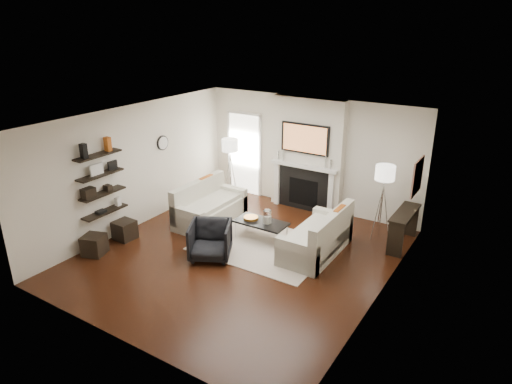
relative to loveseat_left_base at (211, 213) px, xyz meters
The scene contains 71 objects.
room_envelope 2.10m from the loveseat_left_base, 33.72° to the right, with size 6.00×6.00×6.00m.
chimney_breast 2.65m from the loveseat_left_base, 52.18° to the left, with size 1.80×0.25×2.70m, color silver.
fireplace_surround 2.31m from the loveseat_left_base, 50.11° to the left, with size 1.30×0.02×1.04m, color black.
firebox 2.30m from the loveseat_left_base, 50.03° to the left, with size 0.75×0.02×0.65m, color black.
mantel_pilaster_l 1.91m from the loveseat_left_base, 66.55° to the left, with size 0.12×0.08×1.10m, color white.
mantel_pilaster_r 2.81m from the loveseat_left_base, 38.29° to the left, with size 0.12×0.08×1.10m, color white.
mantel_shelf 2.43m from the loveseat_left_base, 49.29° to the left, with size 1.70×0.18×0.07m, color white.
tv_body 2.76m from the loveseat_left_base, 49.71° to the left, with size 1.20×0.06×0.70m, color black.
tv_screen 2.74m from the loveseat_left_base, 49.18° to the left, with size 1.10×0.01×0.62m, color #BF723F.
candlestick_l_tall 2.24m from the loveseat_left_base, 61.84° to the left, with size 0.04×0.04×0.30m, color silver.
candlestick_l_short 2.17m from the loveseat_left_base, 65.31° to the left, with size 0.04×0.04×0.24m, color silver.
candlestick_r_tall 2.87m from the loveseat_left_base, 40.39° to the left, with size 0.04×0.04×0.30m, color silver.
candlestick_r_short 2.95m from the loveseat_left_base, 38.64° to the left, with size 0.04×0.04×0.24m, color silver.
hallway_panel 2.20m from the loveseat_left_base, 100.76° to the left, with size 0.90×0.02×2.10m, color white.
door_trim_l 2.32m from the loveseat_left_base, 113.49° to the left, with size 0.06×0.06×2.16m, color white.
door_trim_r 2.15m from the loveseat_left_base, 87.10° to the left, with size 0.06×0.06×2.16m, color white.
door_trim_top 2.78m from the loveseat_left_base, 100.87° to the left, with size 1.02×0.06×0.06m, color white.
rug 1.71m from the loveseat_left_base, 13.03° to the right, with size 2.60×2.00×0.01m, color beige.
loveseat_left_base is the anchor object (origin of this frame).
loveseat_left_back 0.46m from the loveseat_left_base, behind, with size 0.18×1.80×0.80m, color beige.
loveseat_left_arm_n 0.81m from the loveseat_left_base, 90.00° to the right, with size 0.85×0.18×0.60m, color beige.
loveseat_left_arm_s 0.81m from the loveseat_left_base, 90.00° to the left, with size 0.85×0.18×0.60m, color beige.
loveseat_left_cushion 0.26m from the loveseat_left_base, ahead, with size 0.63×1.44×0.10m, color beige.
pillow_left_orange 0.69m from the loveseat_left_base, 138.15° to the left, with size 0.10×0.42×0.42m, color #A04A13.
pillow_left_charcoal 0.68m from the loveseat_left_base, 138.15° to the right, with size 0.10×0.40×0.40m, color black.
loveseat_right_base 2.67m from the loveseat_left_base, ahead, with size 0.85×1.80×0.42m, color beige.
loveseat_right_back 3.02m from the loveseat_left_base, ahead, with size 0.18×1.80×0.80m, color beige.
loveseat_right_arm_n 2.82m from the loveseat_left_base, 18.28° to the right, with size 0.85×0.18×0.60m, color beige.
loveseat_right_arm_s 2.77m from the loveseat_left_base, 15.42° to the left, with size 0.85×0.18×0.60m, color beige.
loveseat_right_cushion 2.64m from the loveseat_left_base, ahead, with size 0.63×1.44×0.10m, color beige.
pillow_right_orange 3.06m from the loveseat_left_base, ahead, with size 0.10×0.42×0.42m, color #A04A13.
pillow_right_charcoal 3.07m from the loveseat_left_base, ahead, with size 0.10×0.40×0.40m, color black.
coffee_table 1.49m from the loveseat_left_base, ahead, with size 1.10×0.55×0.04m, color black.
coffee_leg_nw 1.04m from the loveseat_left_base, 22.19° to the right, with size 0.02×0.02×0.38m, color silver.
coffee_leg_ne 2.00m from the loveseat_left_base, 11.32° to the right, with size 0.02×0.02×0.38m, color silver.
coffee_leg_sw 0.96m from the loveseat_left_base, ahead, with size 0.02×0.02×0.38m, color silver.
coffee_leg_se 1.96m from the loveseat_left_base, ahead, with size 0.02×0.02×0.38m, color silver.
hurricane_glass 1.66m from the loveseat_left_base, ahead, with size 0.17×0.17×0.30m, color white.
hurricane_candle 1.65m from the loveseat_left_base, ahead, with size 0.11×0.11×0.17m, color white.
copper_bowl 1.25m from the loveseat_left_base, ahead, with size 0.31×0.31×0.05m, color #A15E1A.
armchair 1.68m from the loveseat_left_base, 52.51° to the right, with size 0.77×0.72×0.79m, color black.
lamp_left_post 1.45m from the loveseat_left_base, 105.80° to the left, with size 0.02×0.02×1.20m, color silver.
lamp_left_shade 1.87m from the loveseat_left_base, 105.80° to the left, with size 0.40×0.40×0.30m, color white.
lamp_left_leg_a 1.42m from the loveseat_left_base, 101.37° to the left, with size 0.02×0.02×1.25m, color silver.
lamp_left_leg_b 1.55m from the loveseat_left_base, 106.83° to the left, with size 0.02×0.02×1.25m, color silver.
lamp_left_leg_c 1.38m from the loveseat_left_base, 109.22° to the left, with size 0.02×0.02×1.25m, color silver.
lamp_right_post 3.77m from the loveseat_left_base, 19.99° to the left, with size 0.02×0.02×1.20m, color silver.
lamp_right_shade 3.95m from the loveseat_left_base, 19.99° to the left, with size 0.40×0.40×0.30m, color white.
lamp_right_leg_a 3.87m from the loveseat_left_base, 19.43° to the left, with size 0.02×0.02×1.25m, color silver.
lamp_right_leg_b 3.75m from the loveseat_left_base, 21.66° to the left, with size 0.02×0.02×1.25m, color silver.
lamp_right_leg_c 3.68m from the loveseat_left_base, 18.88° to the left, with size 0.02×0.02×1.25m, color silver.
console_top 4.24m from the loveseat_left_base, 16.04° to the left, with size 0.35×1.20×0.04m, color black.
console_leg_n 4.09m from the loveseat_left_base, ahead, with size 0.30×0.04×0.71m, color black.
console_leg_s 4.39m from the loveseat_left_base, 22.96° to the left, with size 0.30×0.04×0.71m, color black.
wall_art 4.54m from the loveseat_left_base, 14.28° to the left, with size 0.03×0.70×0.70m, color #A96D54.
shelf_bottom 2.34m from the loveseat_left_base, 120.13° to the right, with size 0.25×1.00×0.04m, color black.
shelf_lower 2.46m from the loveseat_left_base, 120.13° to the right, with size 0.25×1.00×0.04m, color black.
shelf_upper 2.63m from the loveseat_left_base, 120.13° to the right, with size 0.25×1.00×0.04m, color black.
shelf_top 2.85m from the loveseat_left_base, 120.13° to the right, with size 0.25×1.00×0.04m, color black.
decor_magfile_a 3.16m from the loveseat_left_base, 116.72° to the right, with size 0.12×0.10×0.28m, color black.
decor_magfile_b 2.77m from the loveseat_left_base, 123.87° to the right, with size 0.12×0.10×0.28m, color #A04A13.
decor_frame_a 2.75m from the loveseat_left_base, 119.26° to the right, with size 0.04×0.30×0.22m, color white.
decor_frame_b 2.45m from the loveseat_left_base, 124.76° to the right, with size 0.04×0.22×0.18m, color black.
decor_wine_rack 2.77m from the loveseat_left_base, 116.45° to the right, with size 0.18×0.25×0.20m, color black.
decor_box_small 2.38m from the loveseat_left_base, 122.01° to the right, with size 0.15×0.12×0.12m, color black.
decor_books 2.44m from the loveseat_left_base, 118.90° to the right, with size 0.14×0.20×0.05m, color black.
decor_box_tall 2.08m from the loveseat_left_base, 125.19° to the right, with size 0.10×0.10×0.18m, color white.
clock_rim 1.95m from the loveseat_left_base, behind, with size 0.34×0.34×0.04m, color black.
clock_face 1.94m from the loveseat_left_base, behind, with size 0.29×0.29×0.01m, color white.
ottoman_near 1.94m from the loveseat_left_base, 120.98° to the right, with size 0.40×0.40×0.40m, color black.
ottoman_far 2.65m from the loveseat_left_base, 112.15° to the right, with size 0.40×0.40×0.40m, color black.
Camera 1 is at (4.51, -6.54, 4.41)m, focal length 32.00 mm.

